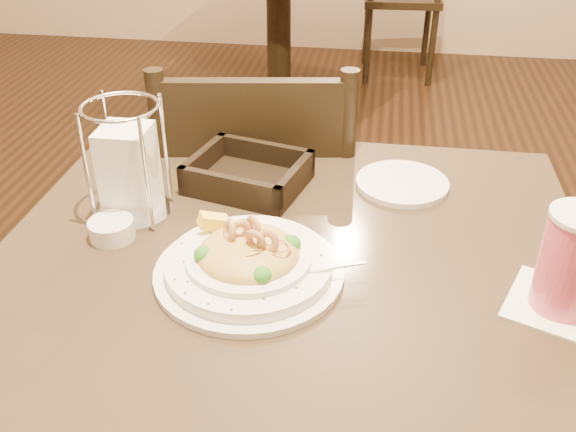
# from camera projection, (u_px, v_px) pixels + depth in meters

# --- Properties ---
(main_table) EXTENTS (0.90, 0.90, 0.76)m
(main_table) POSITION_uv_depth(u_px,v_px,m) (286.00, 386.00, 1.06)
(main_table) COLOR black
(main_table) RESTS_ON ground
(background_table) EXTENTS (1.18, 1.18, 0.76)m
(background_table) POSITION_uv_depth(u_px,v_px,m) (279.00, 10.00, 3.13)
(background_table) COLOR black
(background_table) RESTS_ON ground
(dining_chair_near) EXTENTS (0.48, 0.48, 0.93)m
(dining_chair_near) POSITION_uv_depth(u_px,v_px,m) (260.00, 229.00, 1.51)
(dining_chair_near) COLOR black
(dining_chair_near) RESTS_ON ground
(pasta_bowl) EXTENTS (0.30, 0.27, 0.09)m
(pasta_bowl) POSITION_uv_depth(u_px,v_px,m) (249.00, 261.00, 0.91)
(pasta_bowl) COLOR white
(pasta_bowl) RESTS_ON main_table
(drink_glass) EXTENTS (0.17, 0.17, 0.15)m
(drink_glass) POSITION_uv_depth(u_px,v_px,m) (571.00, 263.00, 0.83)
(drink_glass) COLOR white
(drink_glass) RESTS_ON main_table
(bread_basket) EXTENTS (0.23, 0.20, 0.05)m
(bread_basket) POSITION_uv_depth(u_px,v_px,m) (248.00, 176.00, 1.14)
(bread_basket) COLOR black
(bread_basket) RESTS_ON main_table
(napkin_caddy) EXTENTS (0.12, 0.12, 0.20)m
(napkin_caddy) POSITION_uv_depth(u_px,v_px,m) (129.00, 169.00, 1.03)
(napkin_caddy) COLOR silver
(napkin_caddy) RESTS_ON main_table
(side_plate) EXTENTS (0.19, 0.19, 0.01)m
(side_plate) POSITION_uv_depth(u_px,v_px,m) (402.00, 183.00, 1.15)
(side_plate) COLOR white
(side_plate) RESTS_ON main_table
(butter_ramekin) EXTENTS (0.08, 0.08, 0.03)m
(butter_ramekin) POSITION_uv_depth(u_px,v_px,m) (112.00, 229.00, 1.00)
(butter_ramekin) COLOR white
(butter_ramekin) RESTS_ON main_table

